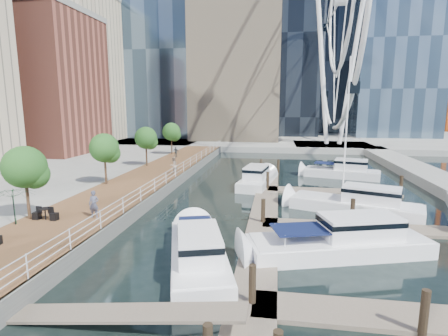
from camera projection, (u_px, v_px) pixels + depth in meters
name	position (u px, v px, depth m)	size (l,w,h in m)	color
ground	(192.00, 278.00, 16.45)	(520.00, 520.00, 0.00)	black
boardwalk	(136.00, 188.00, 32.31)	(6.00, 60.00, 1.00)	brown
seawall	(167.00, 189.00, 31.86)	(0.25, 60.00, 1.00)	#595954
land_far	(266.00, 129.00, 115.62)	(200.00, 114.00, 1.00)	gray
pier	(333.00, 147.00, 64.87)	(14.00, 12.00, 1.00)	gray
railing	(166.00, 178.00, 31.70)	(0.10, 60.00, 1.05)	white
floating_docks	(334.00, 212.00, 24.89)	(16.00, 34.00, 2.60)	#6D6051
ferris_wheel	(341.00, 1.00, 60.41)	(5.80, 45.60, 47.80)	white
street_trees	(104.00, 148.00, 31.03)	(2.60, 42.60, 4.60)	#3F2B1C
yacht_foreground	(338.00, 254.00, 19.05)	(2.88, 10.73, 2.15)	white
pedestrian_near	(94.00, 204.00, 21.99)	(0.64, 0.42, 1.74)	#46495E
pedestrian_mid	(174.00, 165.00, 36.11)	(0.88, 0.68, 1.81)	gray
pedestrian_far	(176.00, 152.00, 48.11)	(0.87, 0.36, 1.48)	#32393F
moored_yachts	(356.00, 215.00, 25.90)	(24.11, 35.24, 11.50)	white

